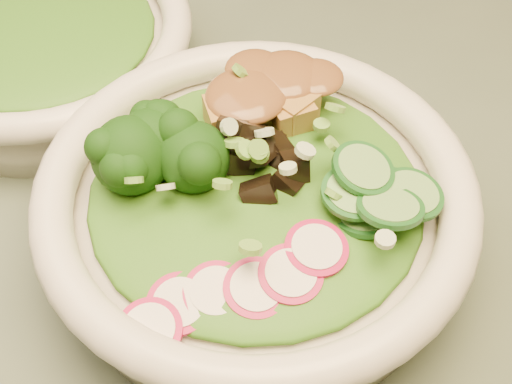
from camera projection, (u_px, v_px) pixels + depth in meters
name	position (u px, v px, depth m)	size (l,w,h in m)	color
dining_table	(280.00, 240.00, 0.61)	(1.20, 0.80, 0.75)	black
salad_bowl	(256.00, 212.00, 0.44)	(0.27, 0.27, 0.07)	silver
side_bowl	(43.00, 48.00, 0.55)	(0.23, 0.23, 0.06)	silver
lettuce_bed	(256.00, 191.00, 0.42)	(0.20, 0.20, 0.02)	#225A13
side_lettuce	(37.00, 29.00, 0.53)	(0.15, 0.15, 0.02)	#225A13
broccoli_florets	(150.00, 171.00, 0.41)	(0.08, 0.07, 0.04)	black
radish_slices	(252.00, 281.00, 0.38)	(0.11, 0.04, 0.02)	#AC0D44
cucumber_slices	(367.00, 186.00, 0.41)	(0.07, 0.07, 0.04)	#72A35A
mushroom_heap	(257.00, 161.00, 0.42)	(0.07, 0.07, 0.04)	black
tofu_cubes	(266.00, 104.00, 0.45)	(0.09, 0.06, 0.04)	#A77837
peanut_sauce	(266.00, 89.00, 0.44)	(0.07, 0.06, 0.02)	brown
scallion_garnish	(256.00, 165.00, 0.41)	(0.19, 0.19, 0.02)	#6FAC3C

